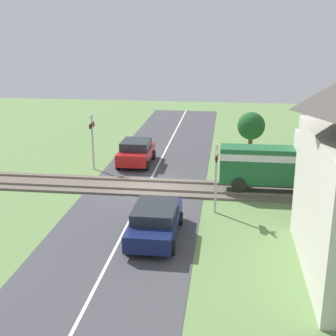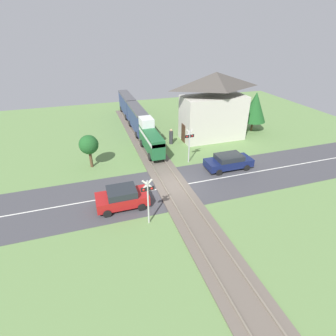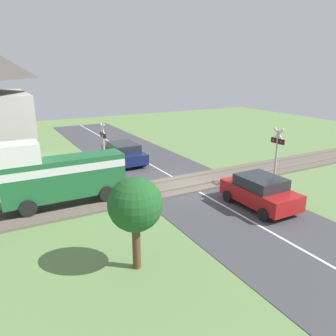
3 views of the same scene
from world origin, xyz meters
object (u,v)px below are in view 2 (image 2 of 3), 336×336
train (136,117)px  car_far_side (229,161)px  car_near_crossing (122,197)px  crossing_signal_west_approach (148,196)px  station_building (213,108)px  crossing_signal_east_approach (189,142)px  pedestrian_by_station (171,137)px

train → car_far_side: size_ratio=4.54×
car_near_crossing → car_far_side: (10.57, 2.88, -0.05)m
train → crossing_signal_west_approach: crossing_signal_west_approach is taller
train → station_building: 9.82m
crossing_signal_west_approach → crossing_signal_east_approach: same height
crossing_signal_west_approach → crossing_signal_east_approach: (6.07, 7.74, 0.00)m
car_far_side → crossing_signal_east_approach: size_ratio=1.27×
crossing_signal_west_approach → station_building: 17.10m
car_near_crossing → crossing_signal_east_approach: 9.29m
car_near_crossing → car_far_side: 10.96m
car_near_crossing → pedestrian_by_station: (7.32, 10.30, -0.01)m
car_far_side → crossing_signal_west_approach: crossing_signal_west_approach is taller
train → pedestrian_by_station: 6.23m
train → crossing_signal_east_approach: bearing=-73.8°
crossing_signal_west_approach → train: bearing=80.5°
crossing_signal_east_approach → station_building: size_ratio=0.45×
train → crossing_signal_west_approach: bearing=-99.5°
car_far_side → crossing_signal_east_approach: crossing_signal_east_approach is taller
car_far_side → crossing_signal_west_approach: size_ratio=1.27×
car_near_crossing → pedestrian_by_station: bearing=54.6°
train → car_near_crossing: size_ratio=5.27×
crossing_signal_west_approach → pedestrian_by_station: size_ratio=1.97×
station_building → pedestrian_by_station: 5.99m
train → crossing_signal_east_approach: (3.04, -10.42, 0.34)m
train → pedestrian_by_station: (2.87, -5.42, -1.07)m
pedestrian_by_station → crossing_signal_east_approach: bearing=-88.1°
train → crossing_signal_east_approach: 10.86m
train → car_far_side: (6.12, -12.85, -1.12)m
crossing_signal_west_approach → station_building: station_building is taller
train → station_building: station_building is taller
crossing_signal_east_approach → train: bearing=106.2°
crossing_signal_east_approach → station_building: station_building is taller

